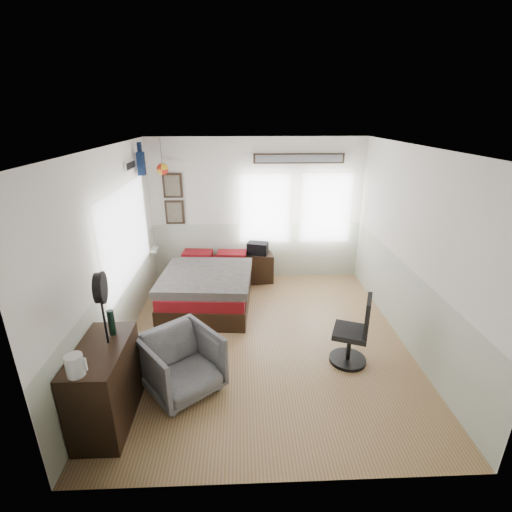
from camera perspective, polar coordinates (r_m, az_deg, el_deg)
The scene contains 12 objects.
ground_plane at distance 5.55m, azimuth 1.23°, elevation -12.70°, with size 4.00×4.50×0.01m, color olive.
room_shell at distance 5.01m, azimuth 0.35°, elevation 4.05°, with size 4.02×4.52×2.71m.
wall_decor at distance 6.68m, azimuth -9.41°, elevation 12.39°, with size 3.55×1.32×1.44m.
bed at distance 6.44m, azimuth -7.27°, elevation -4.55°, with size 1.55×2.08×0.63m.
dresser at distance 4.36m, azimuth -22.13°, elevation -17.88°, with size 0.48×1.00×0.90m, color black.
armchair at distance 4.57m, azimuth -11.37°, elevation -15.87°, with size 0.79×0.81×0.74m, color gray.
nightstand at distance 7.22m, azimuth 0.26°, elevation -1.70°, with size 0.56×0.45×0.56m, color black.
task_chair at distance 5.05m, azimuth 14.88°, elevation -11.89°, with size 0.55×0.55×0.96m.
kettle at distance 3.76m, azimuth -26.10°, elevation -14.89°, with size 0.18×0.16×0.21m.
bottle at distance 4.21m, azimuth -21.35°, elevation -9.50°, with size 0.07×0.07×0.28m, color black.
stand_fan at distance 3.87m, azimuth -22.83°, elevation -4.73°, with size 0.13×0.32×0.78m.
black_bag at distance 7.08m, azimuth 0.26°, elevation 1.22°, with size 0.38×0.25×0.22m, color black.
Camera 1 is at (-0.31, -4.60, 3.09)m, focal length 26.00 mm.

